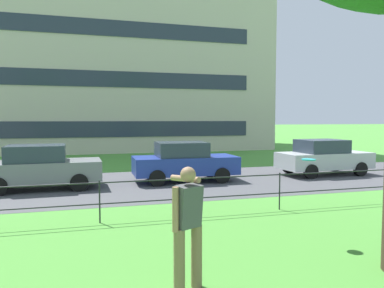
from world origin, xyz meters
name	(u,v)px	position (x,y,z in m)	size (l,w,h in m)	color
street_strip	(95,186)	(0.00, 15.18, 0.00)	(80.00, 6.81, 0.01)	#4C4C51
park_fence	(100,195)	(0.00, 10.27, 0.67)	(37.60, 0.04, 1.00)	#232328
person_thrower	(187,224)	(1.07, 6.40, 0.96)	(0.48, 0.86, 1.77)	#846B4C
frisbee	(309,160)	(3.96, 7.84, 1.63)	(0.38, 0.38, 0.03)	#2DB2C6
car_grey_far_left	(40,167)	(-1.82, 15.16, 0.78)	(4.05, 1.90, 1.54)	slate
car_blue_center	(184,162)	(3.39, 15.39, 0.78)	(4.03, 1.88, 1.54)	#233899
car_silver_right	(323,157)	(9.68, 15.38, 0.78)	(4.05, 1.91, 1.54)	#B7BABF
apartment_building_background	(68,44)	(-1.59, 35.46, 8.85)	(31.62, 15.44, 17.69)	beige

